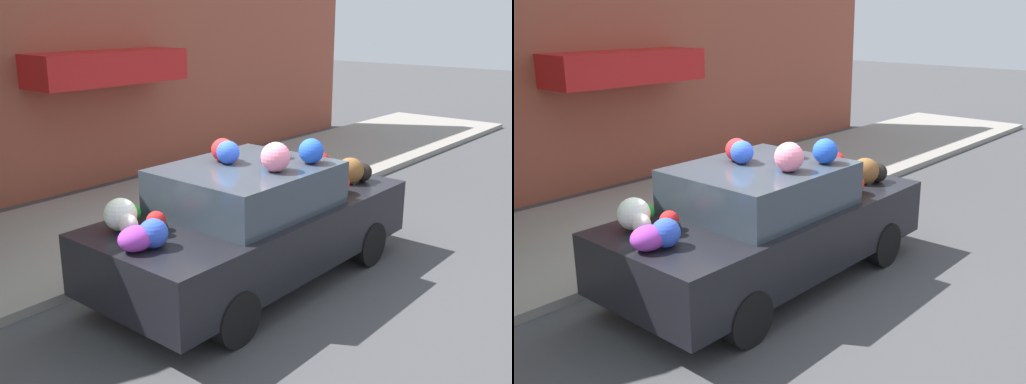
# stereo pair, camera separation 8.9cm
# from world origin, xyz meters

# --- Properties ---
(ground_plane) EXTENTS (60.00, 60.00, 0.00)m
(ground_plane) POSITION_xyz_m (0.00, 0.00, 0.00)
(ground_plane) COLOR #424244
(sidewalk_curb) EXTENTS (24.00, 3.20, 0.11)m
(sidewalk_curb) POSITION_xyz_m (0.00, 2.70, 0.06)
(sidewalk_curb) COLOR gray
(sidewalk_curb) RESTS_ON ground
(building_facade) EXTENTS (18.00, 1.20, 5.16)m
(building_facade) POSITION_xyz_m (0.06, 4.92, 2.56)
(building_facade) COLOR #9E4C38
(building_facade) RESTS_ON ground
(fire_hydrant) EXTENTS (0.20, 0.20, 0.70)m
(fire_hydrant) POSITION_xyz_m (1.37, 1.73, 0.46)
(fire_hydrant) COLOR red
(fire_hydrant) RESTS_ON sidewalk_curb
(art_car) EXTENTS (4.08, 1.81, 1.76)m
(art_car) POSITION_xyz_m (-0.03, -0.11, 0.76)
(art_car) COLOR black
(art_car) RESTS_ON ground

